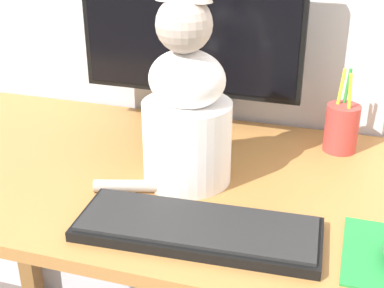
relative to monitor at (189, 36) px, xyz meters
The scene contains 5 objects.
desk 0.40m from the monitor, 74.76° to the right, with size 1.32×0.63×0.72m.
monitor is the anchor object (origin of this frame).
keyboard 0.48m from the monitor, 70.70° to the right, with size 0.42×0.17×0.02m.
cat 0.25m from the monitor, 73.96° to the right, with size 0.25×0.20×0.39m.
pen_cup 0.39m from the monitor, ahead, with size 0.07×0.07×0.18m.
Camera 1 is at (0.29, -0.90, 1.24)m, focal length 50.00 mm.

